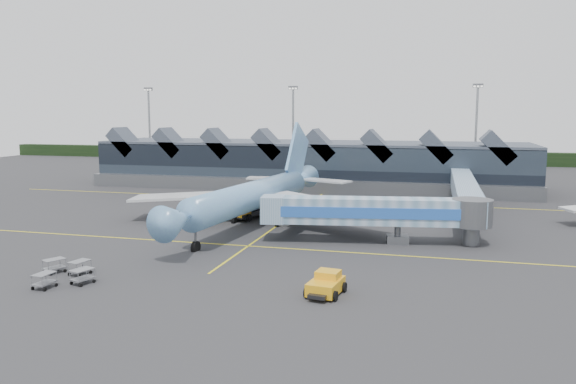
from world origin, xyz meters
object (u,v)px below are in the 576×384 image
(main_airliner, at_px, (256,195))
(jet_bridge, at_px, (388,212))
(fuel_truck, at_px, (255,204))
(pushback_tug, at_px, (326,285))

(main_airliner, bearing_deg, jet_bridge, -13.50)
(main_airliner, height_order, fuel_truck, main_airliner)
(main_airliner, xyz_separation_m, pushback_tug, (15.36, -27.83, -3.36))
(fuel_truck, bearing_deg, main_airliner, -53.92)
(jet_bridge, bearing_deg, pushback_tug, -108.07)
(main_airliner, xyz_separation_m, fuel_truck, (-2.11, 5.59, -2.26))
(main_airliner, relative_size, fuel_truck, 4.25)
(fuel_truck, distance_m, pushback_tug, 37.73)
(main_airliner, bearing_deg, pushback_tug, -54.49)
(pushback_tug, bearing_deg, fuel_truck, 125.32)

